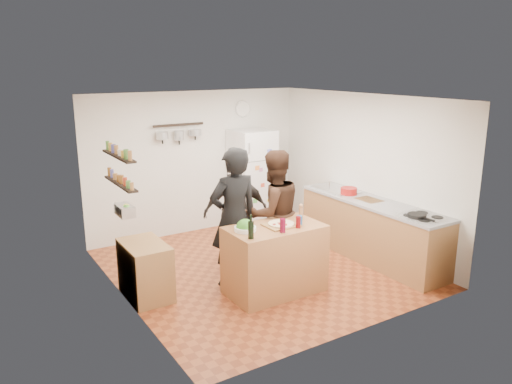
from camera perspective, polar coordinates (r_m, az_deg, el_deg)
room_shell at (r=7.42m, az=-1.18°, el=1.22°), size 4.20×4.20×4.20m
prep_island at (r=6.62m, az=2.15°, el=-7.70°), size 1.25×0.72×0.91m
pizza_board at (r=6.48m, az=2.88°, el=-3.80°), size 0.42×0.34×0.02m
pizza at (r=6.48m, az=2.88°, el=-3.64°), size 0.34×0.34×0.02m
salad_bowl at (r=6.27m, az=-1.25°, el=-4.24°), size 0.28×0.28×0.06m
wine_bottle at (r=5.99m, az=-0.59°, el=-4.37°), size 0.07×0.07×0.21m
wine_glass_near at (r=6.22m, az=3.06°, el=-3.85°), size 0.07×0.07×0.18m
wine_glass_far at (r=6.40m, az=4.84°, el=-3.45°), size 0.06×0.06×0.15m
pepper_mill at (r=6.72m, az=5.14°, el=-2.46°), size 0.06×0.06×0.18m
salt_canister at (r=6.51m, az=4.98°, el=-3.26°), size 0.08×0.08×0.13m
person_left at (r=6.66m, az=-2.53°, el=-2.95°), size 0.71×0.48×1.91m
person_center at (r=7.03m, az=2.00°, el=-2.45°), size 0.91×0.73×1.81m
person_back at (r=7.40m, az=-2.33°, el=-2.24°), size 1.04×0.66×1.65m
counter_run at (r=7.94m, az=13.03°, el=-4.26°), size 0.63×2.63×0.90m
stove_top at (r=7.20m, az=18.56°, el=-2.76°), size 0.60×0.62×0.02m
skillet at (r=7.13m, az=17.91°, el=-2.58°), size 0.25×0.25×0.05m
sink at (r=8.40m, az=9.14°, el=0.28°), size 0.50×0.80×0.03m
cutting_board at (r=7.87m, az=12.77°, el=-0.92°), size 0.30×0.40×0.02m
red_bowl at (r=8.10m, az=10.55°, el=0.11°), size 0.26×0.26×0.11m
fridge at (r=9.11m, az=-0.43°, el=1.47°), size 0.70×0.68×1.80m
wall_clock at (r=9.19m, az=-1.54°, el=9.48°), size 0.30×0.03×0.30m
spice_shelf_lower at (r=6.43m, az=-15.23°, el=0.93°), size 0.12×1.00×0.02m
spice_shelf_upper at (r=6.36m, az=-15.44°, el=3.99°), size 0.12×1.00×0.02m
produce_basket at (r=6.53m, az=-14.78°, el=-2.03°), size 0.18×0.35×0.14m
side_table at (r=6.67m, az=-12.53°, el=-8.71°), size 0.50×0.80×0.73m
pot_rack at (r=8.56m, az=-8.84°, el=7.60°), size 0.90×0.04×0.04m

